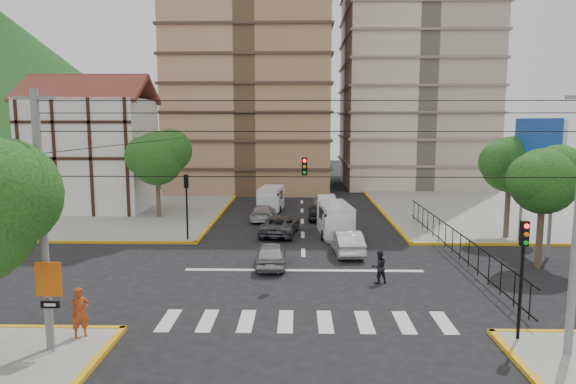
{
  "coord_description": "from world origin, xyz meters",
  "views": [
    {
      "loc": [
        -0.27,
        -25.94,
        8.1
      ],
      "look_at": [
        -0.92,
        3.5,
        4.0
      ],
      "focal_mm": 32.0,
      "sensor_mm": 36.0,
      "label": 1
    }
  ],
  "objects_px": {
    "traffic_light_se": "(523,260)",
    "car_white_front_right": "(347,242)",
    "van_left_lane": "(271,199)",
    "car_silver_front_left": "(271,254)",
    "traffic_light_nw": "(187,196)",
    "pedestrian_sw_corner": "(80,312)",
    "pedestrian_crosswalk": "(379,267)",
    "district_sign": "(49,287)",
    "van_right_lane": "(335,221)"
  },
  "relations": [
    {
      "from": "traffic_light_se",
      "to": "car_white_front_right",
      "type": "height_order",
      "value": "traffic_light_se"
    },
    {
      "from": "van_right_lane",
      "to": "car_silver_front_left",
      "type": "xyz_separation_m",
      "value": [
        -4.13,
        -7.8,
        -0.39
      ]
    },
    {
      "from": "car_silver_front_left",
      "to": "pedestrian_crosswalk",
      "type": "height_order",
      "value": "pedestrian_crosswalk"
    },
    {
      "from": "traffic_light_nw",
      "to": "district_sign",
      "type": "height_order",
      "value": "traffic_light_nw"
    },
    {
      "from": "traffic_light_nw",
      "to": "pedestrian_sw_corner",
      "type": "height_order",
      "value": "traffic_light_nw"
    },
    {
      "from": "district_sign",
      "to": "van_right_lane",
      "type": "distance_m",
      "value": 22.01
    },
    {
      "from": "car_white_front_right",
      "to": "pedestrian_crosswalk",
      "type": "bearing_deg",
      "value": 96.61
    },
    {
      "from": "district_sign",
      "to": "pedestrian_crosswalk",
      "type": "distance_m",
      "value": 15.15
    },
    {
      "from": "traffic_light_nw",
      "to": "van_right_lane",
      "type": "bearing_deg",
      "value": 10.74
    },
    {
      "from": "van_right_lane",
      "to": "car_white_front_right",
      "type": "xyz_separation_m",
      "value": [
        0.37,
        -4.92,
        -0.35
      ]
    },
    {
      "from": "traffic_light_se",
      "to": "car_silver_front_left",
      "type": "xyz_separation_m",
      "value": [
        -9.63,
        9.72,
        -2.41
      ]
    },
    {
      "from": "van_left_lane",
      "to": "district_sign",
      "type": "bearing_deg",
      "value": -95.01
    },
    {
      "from": "car_white_front_right",
      "to": "van_right_lane",
      "type": "bearing_deg",
      "value": -89.86
    },
    {
      "from": "district_sign",
      "to": "pedestrian_crosswalk",
      "type": "height_order",
      "value": "district_sign"
    },
    {
      "from": "van_right_lane",
      "to": "van_left_lane",
      "type": "relative_size",
      "value": 1.07
    },
    {
      "from": "district_sign",
      "to": "car_white_front_right",
      "type": "bearing_deg",
      "value": 50.76
    },
    {
      "from": "car_silver_front_left",
      "to": "van_left_lane",
      "type": "bearing_deg",
      "value": -88.48
    },
    {
      "from": "traffic_light_nw",
      "to": "pedestrian_sw_corner",
      "type": "bearing_deg",
      "value": -91.99
    },
    {
      "from": "van_left_lane",
      "to": "car_silver_front_left",
      "type": "height_order",
      "value": "van_left_lane"
    },
    {
      "from": "pedestrian_sw_corner",
      "to": "van_right_lane",
      "type": "bearing_deg",
      "value": 26.07
    },
    {
      "from": "car_white_front_right",
      "to": "pedestrian_sw_corner",
      "type": "height_order",
      "value": "pedestrian_sw_corner"
    },
    {
      "from": "van_left_lane",
      "to": "pedestrian_crosswalk",
      "type": "xyz_separation_m",
      "value": [
        6.59,
        -20.96,
        -0.18
      ]
    },
    {
      "from": "van_left_lane",
      "to": "pedestrian_crosswalk",
      "type": "distance_m",
      "value": 21.97
    },
    {
      "from": "car_white_front_right",
      "to": "pedestrian_sw_corner",
      "type": "xyz_separation_m",
      "value": [
        -11.02,
        -12.79,
        0.34
      ]
    },
    {
      "from": "van_left_lane",
      "to": "car_silver_front_left",
      "type": "xyz_separation_m",
      "value": [
        1.01,
        -18.12,
        -0.31
      ]
    },
    {
      "from": "traffic_light_se",
      "to": "district_sign",
      "type": "height_order",
      "value": "traffic_light_se"
    },
    {
      "from": "van_left_lane",
      "to": "car_white_front_right",
      "type": "bearing_deg",
      "value": -63.64
    },
    {
      "from": "traffic_light_se",
      "to": "district_sign",
      "type": "relative_size",
      "value": 1.38
    },
    {
      "from": "district_sign",
      "to": "car_silver_front_left",
      "type": "bearing_deg",
      "value": 58.02
    },
    {
      "from": "traffic_light_se",
      "to": "traffic_light_nw",
      "type": "distance_m",
      "value": 22.06
    },
    {
      "from": "van_left_lane",
      "to": "pedestrian_sw_corner",
      "type": "relative_size",
      "value": 2.59
    },
    {
      "from": "van_left_lane",
      "to": "pedestrian_sw_corner",
      "type": "bearing_deg",
      "value": -94.62
    },
    {
      "from": "traffic_light_se",
      "to": "car_white_front_right",
      "type": "bearing_deg",
      "value": 112.17
    },
    {
      "from": "van_right_lane",
      "to": "pedestrian_crosswalk",
      "type": "relative_size",
      "value": 3.09
    },
    {
      "from": "district_sign",
      "to": "car_silver_front_left",
      "type": "distance_m",
      "value": 13.27
    },
    {
      "from": "traffic_light_se",
      "to": "traffic_light_nw",
      "type": "xyz_separation_m",
      "value": [
        -15.6,
        15.6,
        0.0
      ]
    },
    {
      "from": "car_white_front_right",
      "to": "van_left_lane",
      "type": "bearing_deg",
      "value": -74.24
    },
    {
      "from": "traffic_light_se",
      "to": "pedestrian_crosswalk",
      "type": "xyz_separation_m",
      "value": [
        -4.05,
        6.89,
        -2.28
      ]
    },
    {
      "from": "car_white_front_right",
      "to": "pedestrian_sw_corner",
      "type": "bearing_deg",
      "value": 45.13
    },
    {
      "from": "van_left_lane",
      "to": "car_white_front_right",
      "type": "relative_size",
      "value": 1.07
    },
    {
      "from": "traffic_light_nw",
      "to": "car_white_front_right",
      "type": "height_order",
      "value": "traffic_light_nw"
    },
    {
      "from": "traffic_light_se",
      "to": "car_white_front_right",
      "type": "relative_size",
      "value": 0.98
    },
    {
      "from": "car_white_front_right",
      "to": "pedestrian_crosswalk",
      "type": "height_order",
      "value": "pedestrian_crosswalk"
    },
    {
      "from": "traffic_light_se",
      "to": "van_right_lane",
      "type": "bearing_deg",
      "value": 107.43
    },
    {
      "from": "car_silver_front_left",
      "to": "van_right_lane",
      "type": "bearing_deg",
      "value": -119.6
    },
    {
      "from": "traffic_light_se",
      "to": "car_silver_front_left",
      "type": "height_order",
      "value": "traffic_light_se"
    },
    {
      "from": "traffic_light_nw",
      "to": "car_white_front_right",
      "type": "distance_m",
      "value": 11.14
    },
    {
      "from": "pedestrian_crosswalk",
      "to": "car_silver_front_left",
      "type": "bearing_deg",
      "value": -45.26
    },
    {
      "from": "van_right_lane",
      "to": "van_left_lane",
      "type": "xyz_separation_m",
      "value": [
        -5.15,
        10.33,
        -0.08
      ]
    },
    {
      "from": "car_white_front_right",
      "to": "pedestrian_crosswalk",
      "type": "distance_m",
      "value": 5.82
    }
  ]
}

